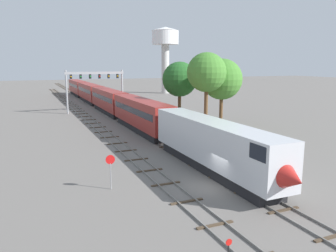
{
  "coord_description": "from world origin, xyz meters",
  "views": [
    {
      "loc": [
        -14.0,
        -22.97,
        10.06
      ],
      "look_at": [
        1.0,
        12.0,
        3.0
      ],
      "focal_mm": 36.04,
      "sensor_mm": 36.0,
      "label": 1
    }
  ],
  "objects_px": {
    "signal_gantry": "(95,81)",
    "water_tower": "(165,42)",
    "trackside_tree_mid": "(207,73)",
    "trackside_tree_right": "(180,79)",
    "trackside_tree_left": "(222,79)",
    "passenger_train": "(108,100)",
    "stop_sign": "(110,167)"
  },
  "relations": [
    {
      "from": "signal_gantry",
      "to": "trackside_tree_right",
      "type": "height_order",
      "value": "trackside_tree_right"
    },
    {
      "from": "water_tower",
      "to": "trackside_tree_left",
      "type": "distance_m",
      "value": 64.27
    },
    {
      "from": "passenger_train",
      "to": "water_tower",
      "type": "height_order",
      "value": "water_tower"
    },
    {
      "from": "signal_gantry",
      "to": "passenger_train",
      "type": "bearing_deg",
      "value": -32.88
    },
    {
      "from": "water_tower",
      "to": "trackside_tree_right",
      "type": "bearing_deg",
      "value": -110.35
    },
    {
      "from": "water_tower",
      "to": "trackside_tree_left",
      "type": "relative_size",
      "value": 2.04
    },
    {
      "from": "water_tower",
      "to": "stop_sign",
      "type": "bearing_deg",
      "value": -115.57
    },
    {
      "from": "water_tower",
      "to": "stop_sign",
      "type": "xyz_separation_m",
      "value": [
        -39.1,
        -81.73,
        -15.26
      ]
    },
    {
      "from": "passenger_train",
      "to": "trackside_tree_right",
      "type": "bearing_deg",
      "value": -61.15
    },
    {
      "from": "trackside_tree_left",
      "to": "trackside_tree_right",
      "type": "height_order",
      "value": "trackside_tree_left"
    },
    {
      "from": "stop_sign",
      "to": "signal_gantry",
      "type": "bearing_deg",
      "value": 80.14
    },
    {
      "from": "passenger_train",
      "to": "trackside_tree_mid",
      "type": "relative_size",
      "value": 8.91
    },
    {
      "from": "trackside_tree_left",
      "to": "trackside_tree_right",
      "type": "bearing_deg",
      "value": 121.37
    },
    {
      "from": "stop_sign",
      "to": "trackside_tree_right",
      "type": "bearing_deg",
      "value": 55.19
    },
    {
      "from": "water_tower",
      "to": "trackside_tree_mid",
      "type": "height_order",
      "value": "water_tower"
    },
    {
      "from": "trackside_tree_mid",
      "to": "trackside_tree_right",
      "type": "distance_m",
      "value": 9.04
    },
    {
      "from": "trackside_tree_left",
      "to": "trackside_tree_right",
      "type": "relative_size",
      "value": 1.04
    },
    {
      "from": "signal_gantry",
      "to": "trackside_tree_left",
      "type": "distance_m",
      "value": 28.74
    },
    {
      "from": "trackside_tree_right",
      "to": "trackside_tree_left",
      "type": "bearing_deg",
      "value": -58.63
    },
    {
      "from": "trackside_tree_right",
      "to": "trackside_tree_mid",
      "type": "bearing_deg",
      "value": -88.84
    },
    {
      "from": "signal_gantry",
      "to": "stop_sign",
      "type": "distance_m",
      "value": 45.48
    },
    {
      "from": "signal_gantry",
      "to": "trackside_tree_mid",
      "type": "relative_size",
      "value": 1.03
    },
    {
      "from": "passenger_train",
      "to": "water_tower",
      "type": "xyz_separation_m",
      "value": [
        29.1,
        38.61,
        14.52
      ]
    },
    {
      "from": "signal_gantry",
      "to": "water_tower",
      "type": "height_order",
      "value": "water_tower"
    },
    {
      "from": "trackside_tree_mid",
      "to": "passenger_train",
      "type": "bearing_deg",
      "value": 109.85
    },
    {
      "from": "passenger_train",
      "to": "trackside_tree_left",
      "type": "relative_size",
      "value": 9.62
    },
    {
      "from": "signal_gantry",
      "to": "trackside_tree_mid",
      "type": "distance_m",
      "value": 28.82
    },
    {
      "from": "trackside_tree_mid",
      "to": "trackside_tree_right",
      "type": "xyz_separation_m",
      "value": [
        -0.18,
        8.94,
        -1.37
      ]
    },
    {
      "from": "stop_sign",
      "to": "trackside_tree_mid",
      "type": "xyz_separation_m",
      "value": [
        19.02,
        18.15,
        6.87
      ]
    },
    {
      "from": "water_tower",
      "to": "stop_sign",
      "type": "distance_m",
      "value": 91.88
    },
    {
      "from": "signal_gantry",
      "to": "trackside_tree_left",
      "type": "xyz_separation_m",
      "value": [
        15.25,
        -24.33,
        1.15
      ]
    },
    {
      "from": "trackside_tree_left",
      "to": "passenger_train",
      "type": "bearing_deg",
      "value": 119.62
    }
  ]
}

